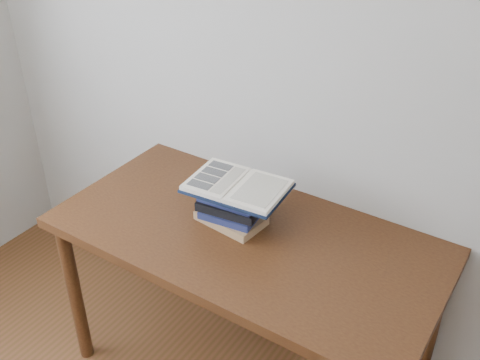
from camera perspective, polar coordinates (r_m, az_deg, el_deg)
The scene contains 3 objects.
desk at distance 2.19m, azimuth 0.57°, elevation -7.39°, with size 1.48×0.74×0.80m.
book_stack at distance 2.15m, azimuth -0.87°, elevation -2.60°, with size 0.27×0.21×0.16m.
open_book at distance 2.09m, azimuth -0.26°, elevation -0.61°, with size 0.39×0.28×0.03m.
Camera 1 is at (0.86, -0.05, 2.09)m, focal length 42.00 mm.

